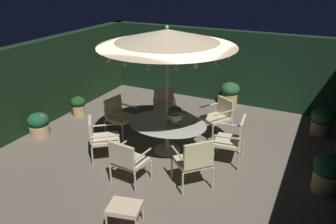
{
  "coord_description": "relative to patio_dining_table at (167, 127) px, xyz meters",
  "views": [
    {
      "loc": [
        3.02,
        -6.18,
        3.87
      ],
      "look_at": [
        0.0,
        -0.02,
        0.95
      ],
      "focal_mm": 36.38,
      "sensor_mm": 36.0,
      "label": 1
    }
  ],
  "objects": [
    {
      "name": "potted_plant_left_far",
      "position": [
        3.33,
        -0.06,
        -0.2
      ],
      "size": [
        0.56,
        0.56,
        0.75
      ],
      "color": "tan",
      "rests_on": "ground_plane"
    },
    {
      "name": "potted_plant_right_far",
      "position": [
        -3.12,
        0.7,
        -0.28
      ],
      "size": [
        0.41,
        0.41,
        0.57
      ],
      "color": "tan",
      "rests_on": "ground_plane"
    },
    {
      "name": "potted_plant_right_near",
      "position": [
        3.08,
        2.44,
        -0.23
      ],
      "size": [
        0.55,
        0.55,
        0.69
      ],
      "color": "#A06C51",
      "rests_on": "ground_plane"
    },
    {
      "name": "patio_chair_east",
      "position": [
        -0.72,
        1.28,
        -0.05
      ],
      "size": [
        0.8,
        0.81,
        0.92
      ],
      "color": "#B6ADAB",
      "rests_on": "ground_plane"
    },
    {
      "name": "patio_chair_south",
      "position": [
        -1.16,
        -0.91,
        -0.05
      ],
      "size": [
        0.85,
        0.85,
        0.94
      ],
      "color": "#B9B3A8",
      "rests_on": "ground_plane"
    },
    {
      "name": "patio_chair_southwest",
      "position": [
        -0.13,
        -1.47,
        -0.06
      ],
      "size": [
        0.67,
        0.63,
        0.92
      ],
      "color": "#B7B3AA",
      "rests_on": "ground_plane"
    },
    {
      "name": "potted_plant_left_near",
      "position": [
        0.45,
        3.38,
        -0.2
      ],
      "size": [
        0.56,
        0.56,
        0.71
      ],
      "color": "tan",
      "rests_on": "ground_plane"
    },
    {
      "name": "ground_plane",
      "position": [
        -0.0,
        0.05,
        -0.6
      ],
      "size": [
        7.67,
        7.62,
        0.02
      ],
      "primitive_type": "cube",
      "color": "#665B4E"
    },
    {
      "name": "hedge_backdrop_rear",
      "position": [
        -0.0,
        3.71,
        0.5
      ],
      "size": [
        7.67,
        0.3,
        2.19
      ],
      "primitive_type": "cube",
      "color": "black",
      "rests_on": "ground_plane"
    },
    {
      "name": "ottoman_footrest",
      "position": [
        0.47,
        -2.51,
        -0.24
      ],
      "size": [
        0.6,
        0.53,
        0.4
      ],
      "color": "#BBAFAB",
      "rests_on": "ground_plane"
    },
    {
      "name": "centerpiece_planter",
      "position": [
        0.18,
        0.01,
        0.37
      ],
      "size": [
        0.31,
        0.31,
        0.44
      ],
      "color": "tan",
      "rests_on": "patio_dining_table"
    },
    {
      "name": "potted_plant_front_corner",
      "position": [
        -3.2,
        -0.7,
        -0.28
      ],
      "size": [
        0.52,
        0.52,
        0.6
      ],
      "color": "tan",
      "rests_on": "ground_plane"
    },
    {
      "name": "patio_dining_table",
      "position": [
        0.0,
        0.0,
        0.0
      ],
      "size": [
        1.79,
        1.43,
        0.71
      ],
      "color": "#BCAFAA",
      "rests_on": "ground_plane"
    },
    {
      "name": "patio_chair_north",
      "position": [
        1.47,
        0.18,
        0.0
      ],
      "size": [
        0.66,
        0.72,
        1.03
      ],
      "color": "#BCB5A7",
      "rests_on": "ground_plane"
    },
    {
      "name": "patio_chair_northeast",
      "position": [
        0.79,
        1.24,
        -0.02
      ],
      "size": [
        0.83,
        0.84,
        0.95
      ],
      "color": "#B9AEA5",
      "rests_on": "ground_plane"
    },
    {
      "name": "patio_umbrella",
      "position": [
        0.0,
        0.0,
        1.99
      ],
      "size": [
        2.86,
        2.86,
        2.82
      ],
      "color": "#B7B7A8",
      "rests_on": "ground_plane"
    },
    {
      "name": "patio_chair_west",
      "position": [
        1.07,
        -1.03,
        0.01
      ],
      "size": [
        0.87,
        0.87,
        1.03
      ],
      "color": "#B8B6A7",
      "rests_on": "ground_plane"
    },
    {
      "name": "hedge_backdrop_left",
      "position": [
        -3.69,
        0.05,
        0.5
      ],
      "size": [
        0.3,
        7.62,
        2.19
      ],
      "primitive_type": "cube",
      "color": "black",
      "rests_on": "ground_plane"
    },
    {
      "name": "patio_chair_southeast",
      "position": [
        -1.45,
        0.23,
        -0.04
      ],
      "size": [
        0.68,
        0.7,
        0.94
      ],
      "color": "#B2B4AA",
      "rests_on": "ground_plane"
    }
  ]
}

